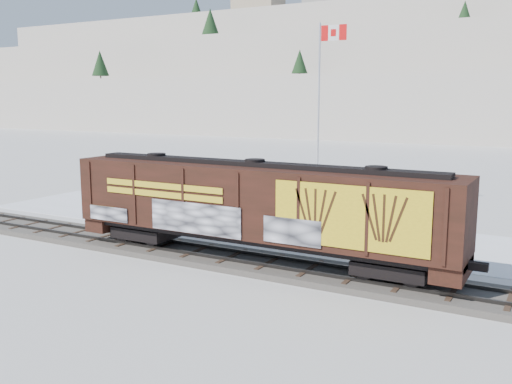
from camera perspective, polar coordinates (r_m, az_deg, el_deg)
The scene contains 9 objects.
ground at distance 28.03m, azimuth -5.92°, elevation -6.42°, with size 500.00×500.00×0.00m, color white.
rail_track at distance 27.99m, azimuth -5.93°, elevation -6.13°, with size 50.00×3.40×0.43m.
parking_strip at distance 34.24m, azimuth 1.30°, elevation -3.44°, with size 40.00×8.00×0.03m, color white.
hillside at distance 162.72m, azimuth 24.06°, elevation 10.96°, with size 360.00×110.00×93.00m.
hopper_railcar at distance 25.68m, azimuth -0.11°, elevation -1.23°, with size 18.51×3.06×4.38m.
flagpole at distance 38.97m, azimuth 6.37°, elevation 5.03°, with size 2.30×0.90×12.51m.
car_silver at distance 39.48m, azimuth -9.61°, elevation -0.85°, with size 1.57×3.90×1.33m, color silver.
car_white at distance 33.90m, azimuth 1.82°, elevation -2.18°, with size 1.67×4.80×1.58m, color silver.
car_dark at distance 32.52m, azimuth 5.27°, elevation -2.96°, with size 1.83×4.51×1.31m, color #212329.
Camera 1 is at (15.57, -22.03, 7.60)m, focal length 40.00 mm.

